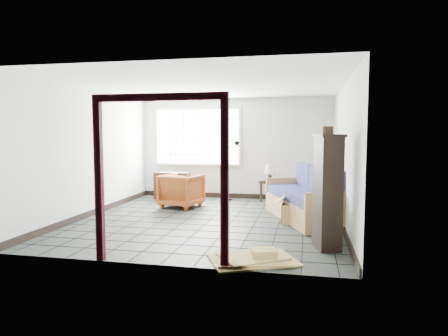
% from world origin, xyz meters
% --- Properties ---
extents(ground, '(5.50, 5.50, 0.00)m').
position_xyz_m(ground, '(0.00, 0.00, 0.00)').
color(ground, black).
rests_on(ground, ground).
extents(room_shell, '(5.02, 5.52, 2.61)m').
position_xyz_m(room_shell, '(0.00, 0.03, 1.68)').
color(room_shell, '#B4B9B1').
rests_on(room_shell, ground).
extents(window_panel, '(2.32, 0.08, 1.52)m').
position_xyz_m(window_panel, '(-1.00, 2.70, 1.60)').
color(window_panel, silver).
rests_on(window_panel, ground).
extents(doorway_trim, '(1.80, 0.08, 2.20)m').
position_xyz_m(doorway_trim, '(0.00, -2.70, 1.38)').
color(doorway_trim, '#370C16').
rests_on(doorway_trim, ground).
extents(futon_sofa, '(1.69, 2.51, 1.04)m').
position_xyz_m(futon_sofa, '(1.88, 0.44, 0.38)').
color(futon_sofa, '#966843').
rests_on(futon_sofa, ground).
extents(armchair, '(0.98, 0.94, 0.84)m').
position_xyz_m(armchair, '(-0.97, 1.21, 0.42)').
color(armchair, maroon).
rests_on(armchair, ground).
extents(side_table, '(0.61, 0.61, 0.51)m').
position_xyz_m(side_table, '(0.99, 2.40, 0.42)').
color(side_table, black).
rests_on(side_table, ground).
extents(table_lamp, '(0.34, 0.34, 0.42)m').
position_xyz_m(table_lamp, '(0.96, 2.36, 0.81)').
color(table_lamp, black).
rests_on(table_lamp, side_table).
extents(projector, '(0.32, 0.27, 0.10)m').
position_xyz_m(projector, '(1.00, 2.45, 0.56)').
color(projector, silver).
rests_on(projector, side_table).
extents(floor_lamp, '(0.48, 0.31, 1.58)m').
position_xyz_m(floor_lamp, '(-0.01, 2.39, 0.85)').
color(floor_lamp, black).
rests_on(floor_lamp, ground).
extents(console_shelf, '(0.90, 0.37, 0.69)m').
position_xyz_m(console_shelf, '(-1.56, 2.26, 0.35)').
color(console_shelf, black).
rests_on(console_shelf, ground).
extents(tall_shelf, '(0.47, 0.54, 1.68)m').
position_xyz_m(tall_shelf, '(2.15, -1.57, 0.86)').
color(tall_shelf, black).
rests_on(tall_shelf, ground).
extents(pot, '(0.19, 0.19, 0.11)m').
position_xyz_m(pot, '(2.13, -1.63, 1.74)').
color(pot, black).
rests_on(pot, tall_shelf).
extents(open_box, '(0.90, 0.48, 0.50)m').
position_xyz_m(open_box, '(1.68, 0.07, 0.18)').
color(open_box, '#9F844D').
rests_on(open_box, ground).
extents(cardboard_pile, '(1.34, 1.19, 0.16)m').
position_xyz_m(cardboard_pile, '(1.18, -2.33, 0.04)').
color(cardboard_pile, '#9F844D').
rests_on(cardboard_pile, ground).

